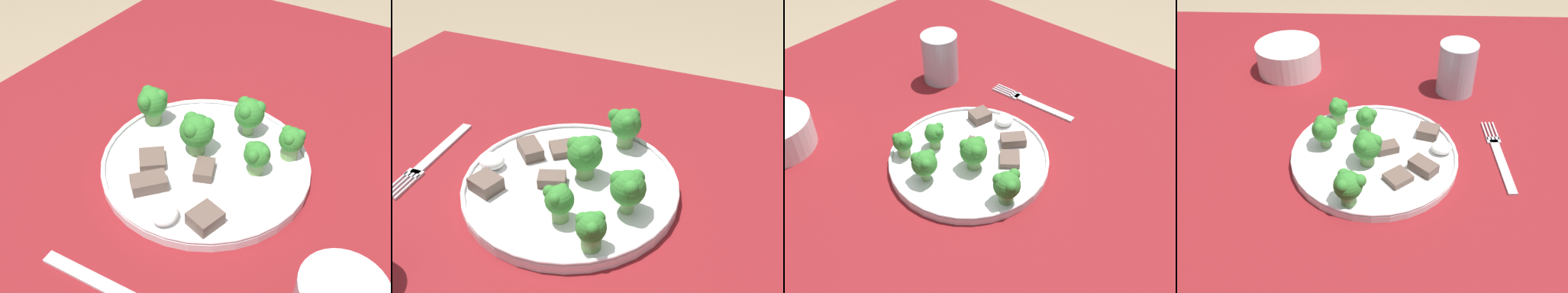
{
  "view_description": "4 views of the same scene",
  "coord_description": "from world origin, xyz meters",
  "views": [
    {
      "loc": [
        0.41,
        0.14,
        1.16
      ],
      "look_at": [
        0.03,
        -0.1,
        0.76
      ],
      "focal_mm": 42.0,
      "sensor_mm": 36.0,
      "label": 1
    },
    {
      "loc": [
        -0.19,
        0.33,
        1.11
      ],
      "look_at": [
        0.0,
        -0.12,
        0.78
      ],
      "focal_mm": 42.0,
      "sensor_mm": 36.0,
      "label": 2
    },
    {
      "loc": [
        -0.41,
        -0.49,
        1.3
      ],
      "look_at": [
        0.02,
        -0.11,
        0.77
      ],
      "focal_mm": 42.0,
      "sensor_mm": 36.0,
      "label": 3
    },
    {
      "loc": [
        0.04,
        -0.68,
        1.24
      ],
      "look_at": [
        0.02,
        -0.11,
        0.77
      ],
      "focal_mm": 42.0,
      "sensor_mm": 36.0,
      "label": 4
    }
  ],
  "objects": [
    {
      "name": "table",
      "position": [
        0.0,
        0.0,
        0.62
      ],
      "size": [
        1.1,
        1.01,
        0.72
      ],
      "color": "maroon",
      "rests_on": "ground_plane"
    },
    {
      "name": "broccoli_floret_center_back",
      "position": [
        -0.02,
        -0.2,
        0.77
      ],
      "size": [
        0.05,
        0.04,
        0.06
      ],
      "color": "#709E56",
      "rests_on": "dinner_plate"
    },
    {
      "name": "drinking_glass",
      "position": [
        0.18,
        0.13,
        0.77
      ],
      "size": [
        0.08,
        0.08,
        0.11
      ],
      "color": "#B2C1CC",
      "rests_on": "table"
    },
    {
      "name": "sauce_dollop",
      "position": [
        0.13,
        -0.08,
        0.74
      ],
      "size": [
        0.04,
        0.03,
        0.02
      ],
      "color": "white",
      "rests_on": "dinner_plate"
    },
    {
      "name": "fork",
      "position": [
        0.23,
        -0.08,
        0.73
      ],
      "size": [
        0.03,
        0.19,
        0.0
      ],
      "color": "silver",
      "rests_on": "table"
    },
    {
      "name": "broccoli_floret_near_rim_left",
      "position": [
        -0.07,
        -0.07,
        0.77
      ],
      "size": [
        0.04,
        0.04,
        0.06
      ],
      "color": "#709E56",
      "rests_on": "dinner_plate"
    },
    {
      "name": "broccoli_floret_back_left",
      "position": [
        0.01,
        -0.11,
        0.77
      ],
      "size": [
        0.05,
        0.05,
        0.06
      ],
      "color": "#709E56",
      "rests_on": "dinner_plate"
    },
    {
      "name": "meat_slice_rear_slice",
      "position": [
        0.11,
        -0.04,
        0.74
      ],
      "size": [
        0.04,
        0.04,
        0.02
      ],
      "color": "brown",
      "rests_on": "dinner_plate"
    },
    {
      "name": "meat_slice_middle_slice",
      "position": [
        0.04,
        -0.08,
        0.74
      ],
      "size": [
        0.04,
        0.04,
        0.01
      ],
      "color": "brown",
      "rests_on": "dinner_plate"
    },
    {
      "name": "meat_slice_edge_slice",
      "position": [
        0.06,
        -0.15,
        0.74
      ],
      "size": [
        0.05,
        0.05,
        0.01
      ],
      "color": "brown",
      "rests_on": "dinner_plate"
    },
    {
      "name": "broccoli_floret_front_left",
      "position": [
        -0.05,
        0.0,
        0.76
      ],
      "size": [
        0.04,
        0.03,
        0.05
      ],
      "color": "#709E56",
      "rests_on": "dinner_plate"
    },
    {
      "name": "meat_slice_front_slice",
      "position": [
        0.1,
        -0.13,
        0.74
      ],
      "size": [
        0.05,
        0.05,
        0.02
      ],
      "color": "brown",
      "rests_on": "dinner_plate"
    },
    {
      "name": "broccoli_floret_center_left",
      "position": [
        0.0,
        -0.03,
        0.76
      ],
      "size": [
        0.04,
        0.04,
        0.05
      ],
      "color": "#709E56",
      "rests_on": "dinner_plate"
    },
    {
      "name": "dinner_plate",
      "position": [
        0.02,
        -0.09,
        0.73
      ],
      "size": [
        0.28,
        0.28,
        0.02
      ],
      "color": "white",
      "rests_on": "table"
    }
  ]
}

